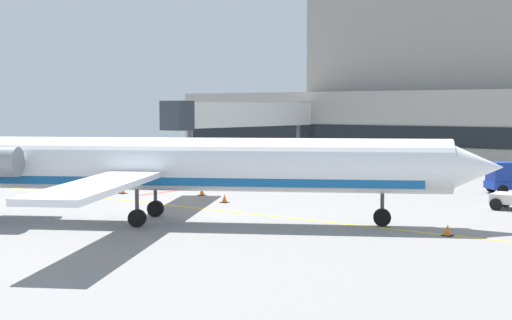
{
  "coord_description": "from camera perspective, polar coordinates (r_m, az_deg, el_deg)",
  "views": [
    {
      "loc": [
        26.02,
        -30.44,
        6.08
      ],
      "look_at": [
        -0.41,
        4.48,
        3.0
      ],
      "focal_mm": 52.99,
      "sensor_mm": 36.0,
      "label": 1
    }
  ],
  "objects": [
    {
      "name": "regional_jet",
      "position": [
        40.08,
        -7.08,
        -0.35
      ],
      "size": [
        31.01,
        24.37,
        8.84
      ],
      "color": "white",
      "rests_on": "ground"
    },
    {
      "name": "jet_bridge_west",
      "position": [
        74.78,
        -1.15,
        3.39
      ],
      "size": [
        2.4,
        21.93,
        6.64
      ],
      "color": "silver",
      "rests_on": "ground"
    },
    {
      "name": "safety_cone_charlie",
      "position": [
        48.1,
        -2.4,
        -2.95
      ],
      "size": [
        0.47,
        0.47,
        0.55
      ],
      "color": "orange",
      "rests_on": "ground"
    },
    {
      "name": "safety_cone_alpha",
      "position": [
        52.09,
        -4.11,
        -2.42
      ],
      "size": [
        0.47,
        0.47,
        0.55
      ],
      "color": "orange",
      "rests_on": "ground"
    },
    {
      "name": "baggage_tug",
      "position": [
        55.99,
        18.59,
        -1.38
      ],
      "size": [
        4.12,
        4.14,
        2.23
      ],
      "color": "#19389E",
      "rests_on": "ground"
    },
    {
      "name": "ground",
      "position": [
        40.51,
        -3.38,
        -4.69
      ],
      "size": [
        120.0,
        120.0,
        0.11
      ],
      "color": "gray"
    },
    {
      "name": "terminal_building",
      "position": [
        85.59,
        15.35,
        4.43
      ],
      "size": [
        68.61,
        17.3,
        19.3
      ],
      "color": "gray",
      "rests_on": "ground"
    },
    {
      "name": "pushback_tractor",
      "position": [
        61.67,
        0.45,
        -0.77
      ],
      "size": [
        3.4,
        3.4,
        2.04
      ],
      "color": "silver",
      "rests_on": "ground"
    },
    {
      "name": "safety_cone_bravo",
      "position": [
        53.88,
        -10.04,
        -2.25
      ],
      "size": [
        0.47,
        0.47,
        0.55
      ],
      "color": "orange",
      "rests_on": "ground"
    },
    {
      "name": "safety_cone_delta",
      "position": [
        36.92,
        14.26,
        -5.19
      ],
      "size": [
        0.47,
        0.47,
        0.55
      ],
      "color": "orange",
      "rests_on": "ground"
    }
  ]
}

